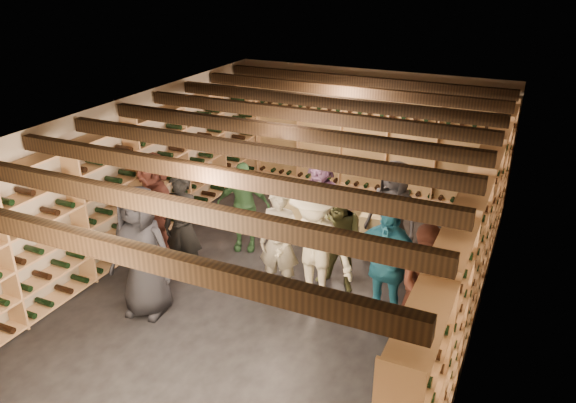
% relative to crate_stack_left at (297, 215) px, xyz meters
% --- Properties ---
extents(ground, '(8.00, 8.00, 0.00)m').
position_rel_crate_stack_left_xyz_m(ground, '(0.41, -1.45, -0.34)').
color(ground, black).
rests_on(ground, ground).
extents(walls, '(5.52, 8.02, 2.40)m').
position_rel_crate_stack_left_xyz_m(walls, '(0.41, -1.45, 0.86)').
color(walls, tan).
rests_on(walls, ground).
extents(ceiling, '(5.50, 8.00, 0.01)m').
position_rel_crate_stack_left_xyz_m(ceiling, '(0.41, -1.45, 2.06)').
color(ceiling, beige).
rests_on(ceiling, walls).
extents(ceiling_joists, '(5.40, 7.12, 0.18)m').
position_rel_crate_stack_left_xyz_m(ceiling_joists, '(0.41, -1.45, 1.92)').
color(ceiling_joists, black).
rests_on(ceiling_joists, ground).
extents(wine_rack_left, '(0.32, 7.50, 2.15)m').
position_rel_crate_stack_left_xyz_m(wine_rack_left, '(-2.16, -1.45, 0.74)').
color(wine_rack_left, tan).
rests_on(wine_rack_left, ground).
extents(wine_rack_right, '(0.32, 7.50, 2.15)m').
position_rel_crate_stack_left_xyz_m(wine_rack_right, '(2.98, -1.45, 0.74)').
color(wine_rack_right, tan).
rests_on(wine_rack_right, ground).
extents(wine_rack_back, '(4.70, 0.30, 2.15)m').
position_rel_crate_stack_left_xyz_m(wine_rack_back, '(0.41, 2.38, 0.73)').
color(wine_rack_back, tan).
rests_on(wine_rack_back, ground).
extents(crate_stack_left, '(0.57, 0.45, 0.68)m').
position_rel_crate_stack_left_xyz_m(crate_stack_left, '(0.00, 0.00, 0.00)').
color(crate_stack_left, tan).
rests_on(crate_stack_left, ground).
extents(crate_stack_right, '(0.51, 0.35, 0.68)m').
position_rel_crate_stack_left_xyz_m(crate_stack_right, '(1.46, -0.15, 0.00)').
color(crate_stack_right, tan).
rests_on(crate_stack_right, ground).
extents(crate_loose, '(0.53, 0.38, 0.17)m').
position_rel_crate_stack_left_xyz_m(crate_loose, '(0.62, 1.14, -0.25)').
color(crate_loose, tan).
rests_on(crate_loose, ground).
extents(person_0, '(0.96, 0.70, 1.80)m').
position_rel_crate_stack_left_xyz_m(person_0, '(-0.87, -2.97, 0.56)').
color(person_0, black).
rests_on(person_0, ground).
extents(person_1, '(0.63, 0.44, 1.65)m').
position_rel_crate_stack_left_xyz_m(person_1, '(-0.89, -2.02, 0.49)').
color(person_1, black).
rests_on(person_1, ground).
extents(person_2, '(0.81, 0.67, 1.52)m').
position_rel_crate_stack_left_xyz_m(person_2, '(1.26, -1.35, 0.42)').
color(person_2, '#61653B').
rests_on(person_2, ground).
extents(person_3, '(1.22, 0.78, 1.80)m').
position_rel_crate_stack_left_xyz_m(person_3, '(1.08, -1.89, 0.56)').
color(person_3, beige).
rests_on(person_3, ground).
extents(person_4, '(1.07, 0.57, 1.73)m').
position_rel_crate_stack_left_xyz_m(person_4, '(2.05, -1.92, 0.53)').
color(person_4, '#1C6282').
rests_on(person_4, ground).
extents(person_5, '(1.61, 1.07, 1.67)m').
position_rel_crate_stack_left_xyz_m(person_5, '(-1.77, -1.53, 0.49)').
color(person_5, brown).
rests_on(person_5, ground).
extents(person_7, '(0.62, 0.45, 1.58)m').
position_rel_crate_stack_left_xyz_m(person_7, '(0.54, -1.80, 0.45)').
color(person_7, gray).
rests_on(person_7, ground).
extents(person_8, '(0.92, 0.82, 1.55)m').
position_rel_crate_stack_left_xyz_m(person_8, '(2.59, -2.01, 0.44)').
color(person_8, '#411F16').
rests_on(person_8, ground).
extents(person_10, '(0.94, 0.62, 1.48)m').
position_rel_crate_stack_left_xyz_m(person_10, '(-0.56, -0.85, 0.40)').
color(person_10, '#2B522E').
rests_on(person_10, ground).
extents(person_11, '(1.45, 0.59, 1.53)m').
position_rel_crate_stack_left_xyz_m(person_11, '(0.47, -0.15, 0.42)').
color(person_11, '#7A507F').
rests_on(person_11, ground).
extents(person_12, '(0.90, 0.68, 1.67)m').
position_rel_crate_stack_left_xyz_m(person_12, '(1.72, -0.33, 0.49)').
color(person_12, '#333238').
rests_on(person_12, ground).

